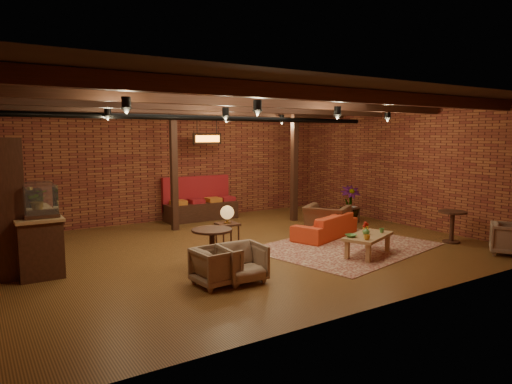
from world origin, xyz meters
TOP-DOWN VIEW (x-y plane):
  - floor at (0.00, 0.00)m, footprint 10.00×10.00m
  - ceiling at (0.00, 0.00)m, footprint 10.00×8.00m
  - wall_back at (0.00, 4.00)m, footprint 10.00×0.02m
  - wall_front at (0.00, -4.00)m, footprint 10.00×0.02m
  - wall_right at (5.00, 0.00)m, footprint 0.02×8.00m
  - ceiling_beams at (0.00, 0.00)m, footprint 9.80×6.40m
  - ceiling_pipe at (0.00, 1.60)m, footprint 9.60×0.12m
  - post_left at (-0.60, 2.60)m, footprint 0.16×0.16m
  - post_right at (2.80, 2.00)m, footprint 0.16×0.16m
  - service_counter at (-4.10, 1.00)m, footprint 0.80×2.50m
  - plant_counter at (-4.00, 1.20)m, footprint 0.35×0.39m
  - shelving_hutch at (-4.50, 1.10)m, footprint 0.52×2.00m
  - banquette at (0.60, 3.55)m, footprint 2.10×0.70m
  - service_sign at (0.60, 3.10)m, footprint 0.86×0.06m
  - ceiling_spotlights at (0.00, 0.00)m, footprint 6.40×4.40m
  - rug at (1.87, -1.13)m, footprint 4.18×3.51m
  - sofa at (2.10, -0.16)m, footprint 2.08×1.36m
  - coffee_table at (1.73, -1.89)m, footprint 1.39×1.04m
  - side_table_lamp at (-0.38, 0.18)m, footprint 0.46×0.46m
  - round_table_left at (-1.41, -1.12)m, footprint 0.73×0.73m
  - armchair_a at (-1.73, -1.89)m, footprint 0.68×0.72m
  - armchair_b at (-1.28, -1.96)m, footprint 0.72×0.67m
  - armchair_right at (2.55, 0.28)m, footprint 1.13×1.24m
  - side_table_book at (3.98, 0.89)m, footprint 0.43×0.43m
  - round_table_right at (4.20, -2.12)m, footprint 0.62×0.62m
  - armchair_far at (4.27, -3.40)m, footprint 0.94×0.92m
  - plant_tall at (3.99, 0.97)m, footprint 2.26×2.26m

SIDE VIEW (x-z plane):
  - floor at x=0.00m, z-range 0.00..0.00m
  - rug at x=1.87m, z-range 0.00..0.01m
  - sofa at x=2.10m, z-range 0.00..0.57m
  - armchair_a at x=-1.73m, z-range 0.00..0.69m
  - armchair_b at x=-1.28m, z-range 0.00..0.71m
  - armchair_far at x=4.27m, z-range 0.00..0.72m
  - coffee_table at x=1.73m, z-range 0.04..0.72m
  - side_table_book at x=3.98m, z-range 0.18..0.63m
  - armchair_right at x=2.55m, z-range 0.00..0.91m
  - round_table_right at x=4.20m, z-range 0.12..0.85m
  - banquette at x=0.60m, z-range 0.00..1.00m
  - round_table_left at x=-1.41m, z-range 0.14..0.90m
  - side_table_lamp at x=-0.38m, z-range 0.24..1.18m
  - service_counter at x=-4.10m, z-range 0.00..1.60m
  - shelving_hutch at x=-4.50m, z-range 0.00..2.40m
  - plant_counter at x=-4.00m, z-range 1.07..1.37m
  - plant_tall at x=3.99m, z-range 0.00..3.07m
  - wall_back at x=0.00m, z-range 0.00..3.20m
  - wall_front at x=0.00m, z-range 0.00..3.20m
  - wall_right at x=5.00m, z-range 0.00..3.20m
  - post_left at x=-0.60m, z-range 0.00..3.20m
  - post_right at x=2.80m, z-range 0.00..3.20m
  - service_sign at x=0.60m, z-range 2.20..2.50m
  - ceiling_pipe at x=0.00m, z-range 2.79..2.91m
  - ceiling_spotlights at x=0.00m, z-range 2.72..3.00m
  - ceiling_beams at x=0.00m, z-range 2.97..3.19m
  - ceiling at x=0.00m, z-range 3.19..3.21m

